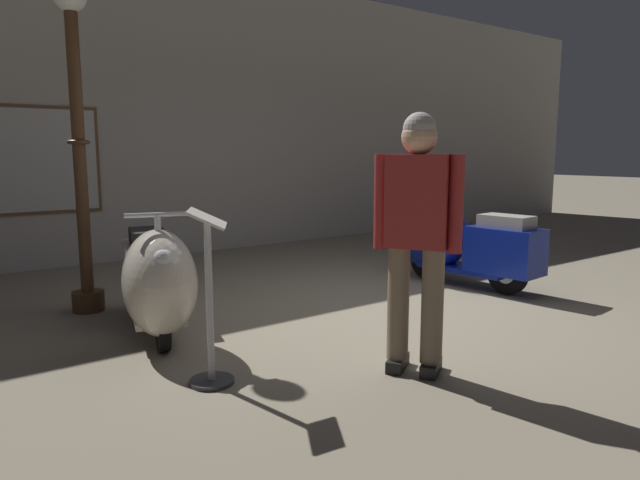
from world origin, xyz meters
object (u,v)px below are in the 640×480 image
object	(u,v)px
scooter_1	(452,240)
lamppost	(78,136)
info_stanchion	(210,312)
scooter_0	(156,280)
visitor_0	(417,226)

from	to	relation	value
scooter_1	lamppost	size ratio (longest dim) A/B	0.61
info_stanchion	scooter_0	bearing A→B (deg)	85.91
visitor_0	scooter_1	bearing A→B (deg)	3.79
lamppost	visitor_0	size ratio (longest dim) A/B	1.72
info_stanchion	scooter_1	bearing A→B (deg)	15.78
scooter_0	scooter_1	size ratio (longest dim) A/B	0.98
scooter_0	scooter_1	distance (m)	3.29
scooter_1	visitor_0	size ratio (longest dim) A/B	1.04
lamppost	info_stanchion	bearing A→B (deg)	-86.43
scooter_1	visitor_0	bearing A→B (deg)	119.89
lamppost	scooter_1	bearing A→B (deg)	-19.49
scooter_0	lamppost	distance (m)	1.59
lamppost	visitor_0	distance (m)	3.15
scooter_1	info_stanchion	size ratio (longest dim) A/B	1.60
scooter_0	scooter_1	bearing A→B (deg)	103.56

